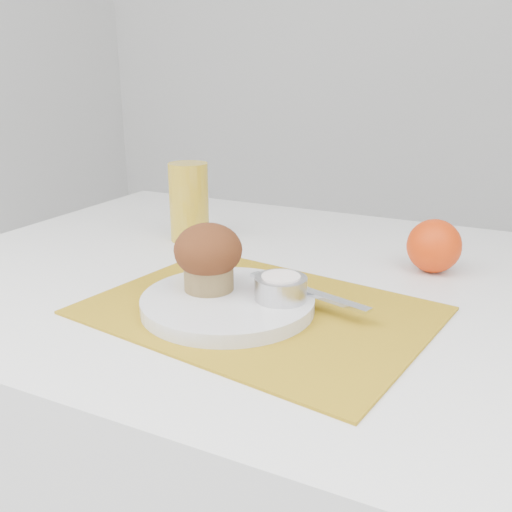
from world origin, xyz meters
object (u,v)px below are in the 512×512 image
at_px(plate, 228,303).
at_px(orange, 434,246).
at_px(muffin, 208,256).
at_px(table, 305,492).
at_px(juice_glass, 189,202).

distance_m(plate, orange, 0.34).
relative_size(plate, muffin, 2.50).
bearing_deg(table, juice_glass, 160.62).
height_order(table, plate, plate).
xyz_separation_m(plate, orange, (0.20, 0.27, 0.03)).
relative_size(orange, muffin, 0.92).
xyz_separation_m(orange, muffin, (-0.24, -0.26, 0.03)).
xyz_separation_m(table, muffin, (-0.09, -0.14, 0.44)).
xyz_separation_m(orange, juice_glass, (-0.41, -0.02, 0.03)).
xyz_separation_m(table, orange, (0.15, 0.11, 0.41)).
relative_size(table, juice_glass, 8.79).
relative_size(orange, juice_glass, 0.59).
bearing_deg(table, muffin, -122.15).
distance_m(orange, muffin, 0.35).
bearing_deg(table, plate, -109.96).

